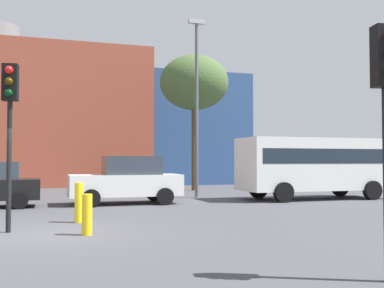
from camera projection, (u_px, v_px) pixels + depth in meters
name	position (u px, v px, depth m)	size (l,w,h in m)	color
ground_plane	(42.00, 234.00, 10.82)	(200.00, 200.00, 0.00)	#47474C
parked_car_3	(127.00, 180.00, 18.50)	(4.39, 2.15, 1.90)	white
white_bus	(314.00, 163.00, 20.86)	(6.80, 2.62, 2.72)	white
traffic_light_island	(10.00, 108.00, 11.18)	(0.40, 0.39, 4.07)	black
bare_tree_0	(194.00, 83.00, 27.16)	(4.04, 4.04, 7.94)	brown
bollard_yellow_0	(87.00, 215.00, 10.71)	(0.24, 0.24, 0.95)	yellow
bollard_yellow_1	(79.00, 203.00, 12.89)	(0.24, 0.24, 1.11)	yellow
street_lamp	(197.00, 97.00, 21.87)	(0.80, 0.24, 8.44)	#59595E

